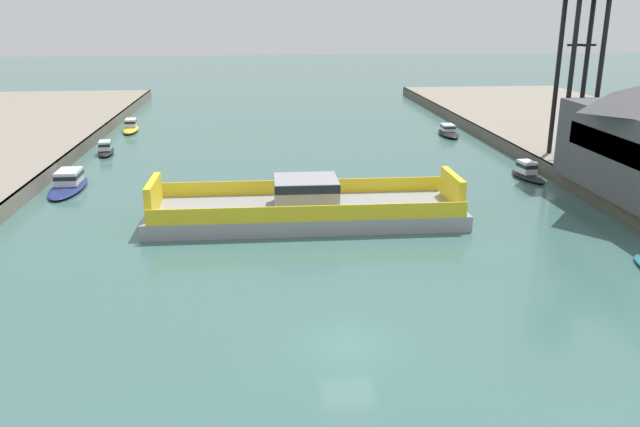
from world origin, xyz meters
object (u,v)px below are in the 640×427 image
moored_boat_far_left (131,127)px  moored_boat_mid_left (106,149)px  moored_boat_near_left (448,132)px  chain_ferry (306,208)px  moored_boat_near_right (69,182)px  moored_boat_far_right (527,172)px  crane_tower (586,6)px

moored_boat_far_left → moored_boat_mid_left: bearing=-90.9°
moored_boat_near_left → moored_boat_far_left: (-39.21, 6.58, 0.08)m
chain_ferry → moored_boat_near_right: bearing=151.3°
moored_boat_near_left → moored_boat_mid_left: size_ratio=1.10×
moored_boat_far_right → moored_boat_mid_left: bearing=160.5°
moored_boat_mid_left → moored_boat_near_right: bearing=-90.2°
chain_ferry → moored_boat_near_left: size_ratio=3.82×
moored_boat_mid_left → chain_ferry: bearing=-51.7°
moored_boat_near_left → moored_boat_near_right: bearing=-152.0°
moored_boat_near_left → crane_tower: crane_tower is taller
moored_boat_far_right → moored_boat_near_left: bearing=93.2°
moored_boat_near_left → moored_boat_far_left: moored_boat_far_left is taller
moored_boat_mid_left → crane_tower: crane_tower is taller
chain_ferry → moored_boat_far_right: chain_ferry is taller
moored_boat_mid_left → moored_boat_far_left: bearing=89.1°
moored_boat_near_right → moored_boat_far_right: (40.67, -0.32, 0.01)m
chain_ferry → crane_tower: size_ratio=1.32×
moored_boat_near_right → crane_tower: crane_tower is taller
chain_ferry → moored_boat_mid_left: bearing=128.3°
moored_boat_far_left → moored_boat_far_right: 49.09m
chain_ferry → moored_boat_far_right: 23.47m
moored_boat_far_left → moored_boat_far_right: bearing=-34.6°
chain_ferry → moored_boat_mid_left: chain_ferry is taller
chain_ferry → moored_boat_mid_left: 31.61m
crane_tower → moored_boat_near_right: bearing=-176.4°
chain_ferry → moored_boat_mid_left: (-19.60, 24.80, -0.46)m
moored_boat_near_right → moored_boat_mid_left: size_ratio=1.51×
moored_boat_near_right → moored_boat_far_right: moored_boat_far_right is taller
chain_ferry → moored_boat_far_left: (-19.38, 38.31, -0.42)m
moored_boat_near_left → moored_boat_far_left: bearing=170.5°
moored_boat_near_left → moored_boat_near_right: moored_boat_near_right is taller
moored_boat_far_left → crane_tower: size_ratio=0.35×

